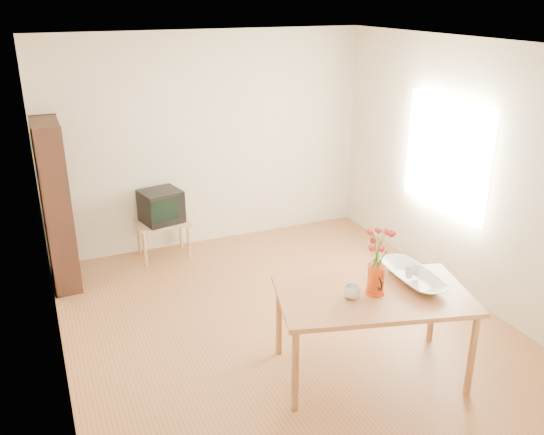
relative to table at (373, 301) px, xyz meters
name	(u,v)px	position (x,y,z in m)	size (l,w,h in m)	color
room	(288,197)	(-0.31, 0.96, 0.63)	(4.50, 4.50, 4.50)	brown
table	(373,301)	(0.00, 0.00, 0.00)	(1.69, 1.23, 0.75)	#9B5C35
tv_stand	(163,227)	(-1.04, 2.93, -0.29)	(0.60, 0.45, 0.46)	tan
bookshelf	(57,211)	(-2.19, 2.71, 0.16)	(0.28, 0.70, 1.80)	black
pitcher	(375,281)	(0.01, 0.00, 0.18)	(0.15, 0.23, 0.23)	#C13C0B
flowers	(378,246)	(0.01, 0.00, 0.48)	(0.27, 0.27, 0.38)	red
mug	(352,292)	(-0.20, 0.01, 0.13)	(0.13, 0.13, 0.10)	white
bowl	(415,256)	(0.41, 0.06, 0.30)	(0.48, 0.48, 0.45)	white
teacup_a	(410,262)	(0.37, 0.06, 0.26)	(0.08, 0.08, 0.07)	white
teacup_b	(417,259)	(0.46, 0.08, 0.25)	(0.07, 0.07, 0.06)	white
television	(161,205)	(-1.04, 2.94, -0.02)	(0.52, 0.49, 0.38)	black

